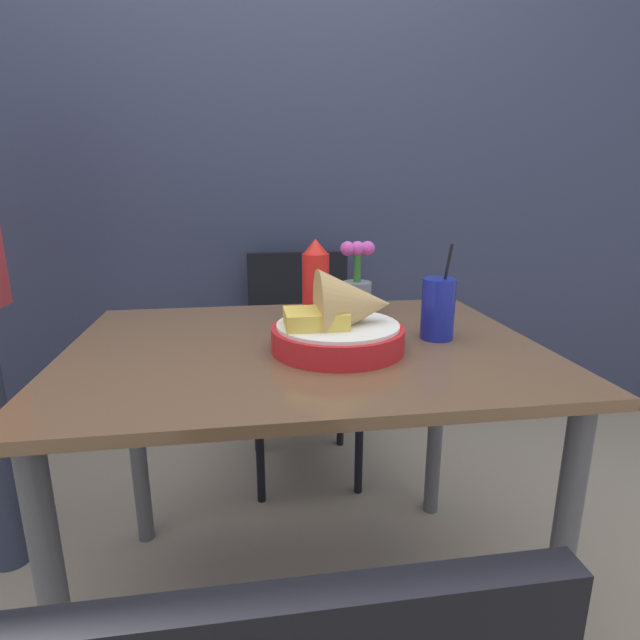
{
  "coord_description": "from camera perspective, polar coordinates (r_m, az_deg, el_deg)",
  "views": [
    {
      "loc": [
        -0.13,
        -1.11,
        1.11
      ],
      "look_at": [
        0.03,
        -0.02,
        0.81
      ],
      "focal_mm": 28.0,
      "sensor_mm": 36.0,
      "label": 1
    }
  ],
  "objects": [
    {
      "name": "ground_plane",
      "position": [
        1.58,
        -1.52,
        -29.63
      ],
      "size": [
        12.0,
        12.0,
        0.0
      ],
      "primitive_type": "plane",
      "color": "gray"
    },
    {
      "name": "wall_window",
      "position": [
        2.11,
        -5.3,
        20.16
      ],
      "size": [
        7.0,
        0.06,
        2.6
      ],
      "color": "#2D334C",
      "rests_on": "ground_plane"
    },
    {
      "name": "dining_table",
      "position": [
        1.22,
        -1.74,
        -7.55
      ],
      "size": [
        1.09,
        0.81,
        0.75
      ],
      "color": "brown",
      "rests_on": "ground_plane"
    },
    {
      "name": "chair_far_window",
      "position": [
        1.98,
        -2.2,
        -2.56
      ],
      "size": [
        0.4,
        0.4,
        0.86
      ],
      "color": "black",
      "rests_on": "ground_plane"
    },
    {
      "name": "food_basket",
      "position": [
        1.12,
        2.71,
        -0.27
      ],
      "size": [
        0.3,
        0.3,
        0.19
      ],
      "color": "red",
      "rests_on": "dining_table"
    },
    {
      "name": "ketchup_bottle",
      "position": [
        1.31,
        -0.5,
        4.18
      ],
      "size": [
        0.07,
        0.07,
        0.23
      ],
      "color": "red",
      "rests_on": "dining_table"
    },
    {
      "name": "drink_cup",
      "position": [
        1.23,
        13.32,
        1.04
      ],
      "size": [
        0.08,
        0.08,
        0.23
      ],
      "color": "#192399",
      "rests_on": "dining_table"
    },
    {
      "name": "flower_vase",
      "position": [
        1.42,
        4.24,
        3.89
      ],
      "size": [
        0.1,
        0.08,
        0.21
      ],
      "color": "gray",
      "rests_on": "dining_table"
    }
  ]
}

